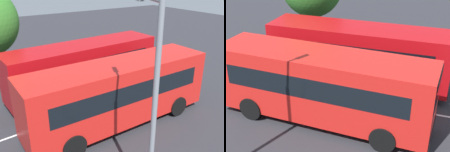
{
  "view_description": "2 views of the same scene",
  "coord_description": "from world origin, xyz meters",
  "views": [
    {
      "loc": [
        -7.26,
        -11.34,
        7.22
      ],
      "look_at": [
        -0.1,
        -0.47,
        1.89
      ],
      "focal_mm": 40.64,
      "sensor_mm": 36.0,
      "label": 1
    },
    {
      "loc": [
        4.63,
        -13.45,
        8.4
      ],
      "look_at": [
        -0.94,
        0.04,
        1.21
      ],
      "focal_mm": 52.17,
      "sensor_mm": 36.0,
      "label": 2
    }
  ],
  "objects": [
    {
      "name": "pedestrian",
      "position": [
        7.56,
        1.75,
        0.93
      ],
      "size": [
        0.38,
        0.38,
        1.59
      ],
      "rotation": [
        0.0,
        0.0,
        3.37
      ],
      "color": "#232833",
      "rests_on": "ground"
    },
    {
      "name": "lane_stripe_outer_left",
      "position": [
        0.0,
        0.0,
        0.0
      ],
      "size": [
        14.66,
        1.05,
        0.01
      ],
      "primitive_type": "cube",
      "rotation": [
        0.0,
        0.0,
        0.06
      ],
      "color": "silver",
      "rests_on": "ground"
    },
    {
      "name": "bus_center_left",
      "position": [
        -0.54,
        1.93,
        1.8
      ],
      "size": [
        9.77,
        2.99,
        3.25
      ],
      "rotation": [
        0.0,
        0.0,
        0.06
      ],
      "color": "#B70C11",
      "rests_on": "ground"
    },
    {
      "name": "ground_plane",
      "position": [
        0.0,
        0.0,
        0.0
      ],
      "size": [
        70.98,
        70.98,
        0.0
      ],
      "primitive_type": "plane",
      "color": "#2B2B30"
    },
    {
      "name": "street_lamp",
      "position": [
        -2.73,
        -6.57,
        3.87
      ],
      "size": [
        1.0,
        2.1,
        6.67
      ],
      "rotation": [
        0.0,
        0.0,
        1.18
      ],
      "color": "gray",
      "rests_on": "ground"
    },
    {
      "name": "bus_far_left",
      "position": [
        -0.75,
        -2.13,
        1.8
      ],
      "size": [
        9.67,
        2.62,
        3.25
      ],
      "rotation": [
        0.0,
        0.0,
        0.01
      ],
      "color": "red",
      "rests_on": "ground"
    }
  ]
}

